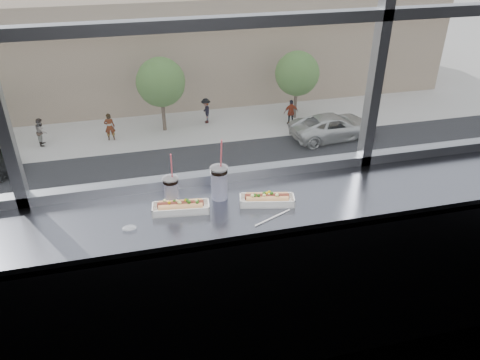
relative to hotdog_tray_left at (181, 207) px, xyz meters
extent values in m
plane|color=black|center=(0.19, 0.27, -0.58)|extent=(6.00, 0.00, 6.00)
cube|color=gray|center=(0.19, 0.00, -0.06)|extent=(6.00, 0.55, 0.06)
cube|color=gray|center=(0.19, -0.26, -0.58)|extent=(6.00, 0.04, 1.04)
cube|color=white|center=(0.00, 0.00, -0.03)|extent=(0.31, 0.13, 0.01)
cube|color=white|center=(0.00, 0.00, -0.01)|extent=(0.31, 0.13, 0.04)
cylinder|color=#E3A062|center=(0.00, 0.00, 0.00)|extent=(0.23, 0.08, 0.05)
cylinder|color=maroon|center=(0.00, 0.00, 0.02)|extent=(0.24, 0.06, 0.03)
cube|color=white|center=(0.46, -0.04, -0.03)|extent=(0.31, 0.16, 0.01)
cube|color=white|center=(0.46, -0.04, -0.01)|extent=(0.31, 0.16, 0.04)
cylinder|color=#E3A062|center=(0.46, -0.04, 0.00)|extent=(0.23, 0.10, 0.05)
cylinder|color=maroon|center=(0.46, -0.04, 0.02)|extent=(0.24, 0.09, 0.03)
cylinder|color=white|center=(-0.04, 0.08, 0.05)|extent=(0.08, 0.08, 0.16)
cylinder|color=black|center=(-0.04, 0.08, 0.12)|extent=(0.08, 0.08, 0.02)
cylinder|color=silver|center=(-0.04, 0.08, 0.13)|extent=(0.09, 0.09, 0.01)
cylinder|color=#FF5867|center=(-0.03, 0.08, 0.20)|extent=(0.01, 0.04, 0.17)
cylinder|color=white|center=(0.23, 0.09, 0.06)|extent=(0.09, 0.09, 0.18)
cylinder|color=black|center=(0.23, 0.09, 0.14)|extent=(0.09, 0.09, 0.02)
cylinder|color=silver|center=(0.23, 0.09, 0.16)|extent=(0.10, 0.10, 0.01)
cylinder|color=#FF5867|center=(0.24, 0.08, 0.24)|extent=(0.01, 0.05, 0.19)
cylinder|color=white|center=(0.45, -0.18, -0.03)|extent=(0.22, 0.11, 0.01)
ellipsoid|color=silver|center=(-0.27, -0.10, -0.02)|extent=(0.09, 0.06, 0.02)
plane|color=#BCB8B0|center=(0.19, 43.77, -12.13)|extent=(120.00, 120.00, 0.00)
cube|color=black|center=(0.19, 20.27, -12.10)|extent=(80.00, 10.00, 0.06)
cube|color=#BCB8B0|center=(0.19, 28.27, -12.11)|extent=(80.00, 6.00, 0.04)
cube|color=gray|center=(0.19, 38.27, -8.13)|extent=(50.00, 14.00, 8.00)
imported|color=beige|center=(12.71, 24.27, -10.99)|extent=(3.22, 6.68, 2.16)
imported|color=#393738|center=(-4.94, 16.27, -11.00)|extent=(3.10, 6.58, 2.14)
imported|color=#BEBEBE|center=(7.31, 16.27, -11.15)|extent=(2.94, 5.76, 1.84)
imported|color=#3D4F8A|center=(15.85, 16.27, -11.13)|extent=(3.10, 5.90, 1.88)
imported|color=#66605B|center=(-1.76, 27.53, -10.96)|extent=(1.00, 0.75, 2.25)
imported|color=#66605B|center=(-6.05, 27.87, -11.00)|extent=(0.73, 0.97, 2.18)
imported|color=#66605B|center=(4.93, 28.85, -11.00)|extent=(0.73, 0.97, 2.18)
imported|color=#66605B|center=(10.71, 27.08, -10.99)|extent=(0.98, 0.74, 2.21)
cylinder|color=#47382B|center=(1.88, 28.27, -10.90)|extent=(0.25, 0.25, 2.46)
sphere|color=#47762E|center=(1.88, 28.27, -8.64)|extent=(3.28, 3.28, 3.28)
cylinder|color=#47382B|center=(11.44, 28.27, -10.95)|extent=(0.24, 0.24, 2.36)
sphere|color=#47762E|center=(11.44, 28.27, -8.78)|extent=(3.15, 3.15, 3.15)
camera|label=1|loc=(-0.19, -2.07, 1.36)|focal=35.00mm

